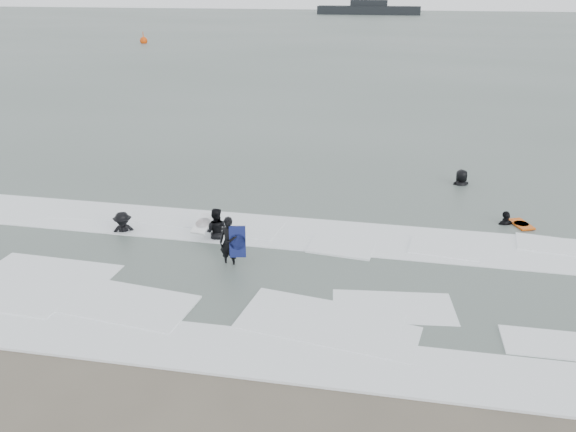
% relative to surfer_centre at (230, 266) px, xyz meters
% --- Properties ---
extents(ground, '(320.00, 320.00, 0.00)m').
position_rel_surfer_centre_xyz_m(ground, '(1.46, -3.43, 0.00)').
color(ground, brown).
rests_on(ground, ground).
extents(sea, '(320.00, 320.00, 0.00)m').
position_rel_surfer_centre_xyz_m(sea, '(1.46, 76.57, 0.06)').
color(sea, '#47544C').
rests_on(sea, ground).
extents(surfer_centre, '(0.62, 0.45, 1.59)m').
position_rel_surfer_centre_xyz_m(surfer_centre, '(0.00, 0.00, 0.00)').
color(surfer_centre, black).
rests_on(surfer_centre, ground).
extents(surfer_wading, '(0.84, 0.67, 1.64)m').
position_rel_surfer_centre_xyz_m(surfer_wading, '(-0.99, 1.75, 0.00)').
color(surfer_wading, black).
rests_on(surfer_wading, ground).
extents(surfer_breaker, '(1.23, 1.02, 1.65)m').
position_rel_surfer_centre_xyz_m(surfer_breaker, '(-4.16, 1.49, 0.00)').
color(surfer_breaker, black).
rests_on(surfer_breaker, ground).
extents(surfer_right_near, '(1.06, 0.79, 1.67)m').
position_rel_surfer_centre_xyz_m(surfer_right_near, '(8.57, 4.82, 0.00)').
color(surfer_right_near, black).
rests_on(surfer_right_near, ground).
extents(surfer_right_far, '(1.03, 0.82, 1.85)m').
position_rel_surfer_centre_xyz_m(surfer_right_far, '(7.37, 8.72, 0.00)').
color(surfer_right_far, black).
rests_on(surfer_right_far, ground).
extents(surf_foam, '(30.03, 9.06, 0.09)m').
position_rel_surfer_centre_xyz_m(surf_foam, '(1.46, 0.27, 0.04)').
color(surf_foam, white).
rests_on(surf_foam, ground).
extents(bodyboards, '(11.18, 5.46, 1.25)m').
position_rel_surfer_centre_xyz_m(bodyboards, '(2.68, 2.15, 0.50)').
color(bodyboards, '#0F1649').
rests_on(bodyboards, ground).
extents(buoy, '(1.00, 1.00, 1.65)m').
position_rel_surfer_centre_xyz_m(buoy, '(-29.88, 59.05, 0.42)').
color(buoy, '#D24109').
rests_on(buoy, ground).
extents(vessel_horizon, '(25.14, 4.49, 3.41)m').
position_rel_surfer_centre_xyz_m(vessel_horizon, '(-4.79, 134.41, 1.28)').
color(vessel_horizon, black).
rests_on(vessel_horizon, ground).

